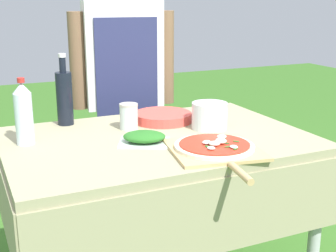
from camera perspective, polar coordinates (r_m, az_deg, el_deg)
prep_table at (r=1.93m, az=-1.33°, el=-4.29°), size 1.22×0.85×0.80m
person_cook at (r=2.58m, az=-5.42°, el=5.40°), size 0.57×0.23×1.53m
pizza_on_peel at (r=1.72m, az=5.78°, el=-2.68°), size 0.37×0.51×0.06m
oil_bottle at (r=2.10m, az=-12.51°, el=3.51°), size 0.07×0.07×0.31m
water_bottle at (r=1.86m, az=-17.20°, el=1.48°), size 0.07×0.07×0.26m
herb_container at (r=1.81m, az=-2.90°, el=-1.41°), size 0.24×0.22×0.05m
mixing_tub at (r=2.01m, az=5.08°, el=1.27°), size 0.15×0.15×0.11m
plate_stack at (r=2.13m, az=-0.64°, el=1.10°), size 0.27×0.27×0.04m
sauce_jar at (r=2.00m, az=-4.80°, el=0.99°), size 0.08×0.08×0.11m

